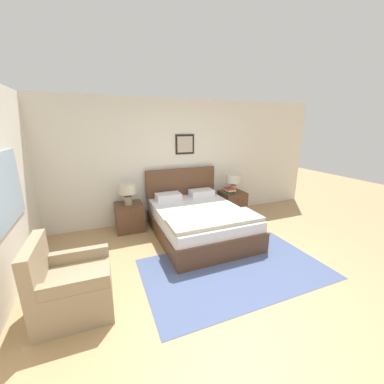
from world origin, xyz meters
name	(u,v)px	position (x,y,z in m)	size (l,w,h in m)	color
ground_plane	(229,286)	(0.00, 0.00, 0.00)	(16.00, 16.00, 0.00)	tan
wall_back	(169,161)	(0.00, 2.66, 1.30)	(7.51, 0.09, 2.60)	silver
wall_left	(5,187)	(-2.58, 1.31, 1.30)	(0.08, 5.03, 2.60)	silver
area_rug_main	(235,269)	(0.28, 0.31, 0.00)	(2.68, 1.60, 0.01)	#47567F
bed	(199,220)	(0.24, 1.56, 0.30)	(1.60, 2.07, 1.15)	brown
armchair	(71,288)	(-1.88, 0.31, 0.30)	(0.80, 0.75, 0.91)	#998466
nightstand_near_window	(129,217)	(-0.96, 2.32, 0.27)	(0.54, 0.54, 0.54)	brown
nightstand_by_door	(232,203)	(1.45, 2.32, 0.27)	(0.54, 0.54, 0.54)	brown
table_lamp_near_window	(128,190)	(-0.96, 2.29, 0.84)	(0.32, 0.32, 0.43)	gray
table_lamp_by_door	(233,180)	(1.43, 2.29, 0.84)	(0.32, 0.32, 0.43)	gray
book_thick_bottom	(229,192)	(1.33, 2.27, 0.56)	(0.23, 0.23, 0.03)	#4C7551
book_hardcover_middle	(229,191)	(1.33, 2.27, 0.58)	(0.15, 0.26, 0.03)	#232328
book_novel_upper	(230,190)	(1.33, 2.27, 0.61)	(0.20, 0.27, 0.03)	beige
book_slim_near_top	(230,189)	(1.33, 2.27, 0.65)	(0.21, 0.22, 0.04)	#B7332D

